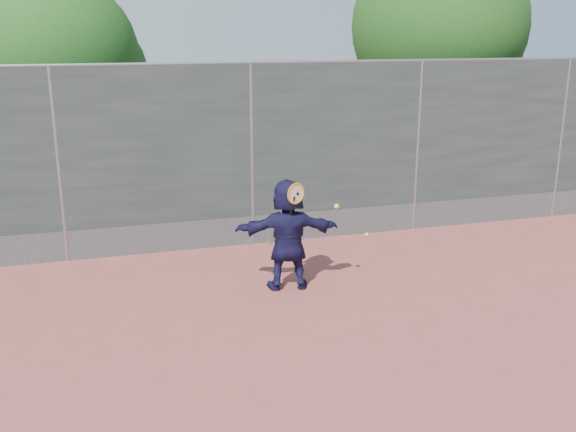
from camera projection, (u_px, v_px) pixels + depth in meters
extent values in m
plane|color=#9E4C42|center=(321.00, 332.00, 7.68)|extent=(80.00, 80.00, 0.00)
imported|color=#18163E|center=(288.00, 234.00, 8.83)|extent=(1.51, 0.67, 1.57)
sphere|color=#F7F037|center=(367.00, 235.00, 11.27)|extent=(0.07, 0.07, 0.07)
cube|color=#38423D|center=(252.00, 141.00, 10.43)|extent=(20.00, 0.04, 2.50)
cube|color=slate|center=(253.00, 229.00, 10.84)|extent=(20.00, 0.03, 0.50)
cylinder|color=gray|center=(250.00, 63.00, 10.08)|extent=(20.00, 0.05, 0.05)
cylinder|color=gray|center=(59.00, 167.00, 9.68)|extent=(0.06, 0.06, 3.00)
cylinder|color=gray|center=(252.00, 157.00, 10.49)|extent=(0.06, 0.06, 3.00)
cylinder|color=gray|center=(417.00, 148.00, 11.31)|extent=(0.06, 0.06, 3.00)
cylinder|color=gray|center=(561.00, 140.00, 12.12)|extent=(0.06, 0.06, 3.00)
torus|color=orange|center=(296.00, 194.00, 8.49)|extent=(0.28, 0.14, 0.29)
cylinder|color=beige|center=(296.00, 194.00, 8.49)|extent=(0.23, 0.11, 0.25)
cylinder|color=black|center=(292.00, 208.00, 8.55)|extent=(0.08, 0.13, 0.33)
sphere|color=#F7F037|center=(337.00, 206.00, 8.60)|extent=(0.07, 0.07, 0.07)
cylinder|color=#382314|center=(432.00, 136.00, 13.80)|extent=(0.28, 0.28, 2.60)
sphere|color=#23561C|center=(439.00, 25.00, 13.17)|extent=(3.60, 3.60, 3.60)
sphere|color=#23561C|center=(463.00, 43.00, 13.65)|extent=(2.52, 2.52, 2.52)
cylinder|color=#382314|center=(68.00, 157.00, 12.56)|extent=(0.28, 0.28, 2.20)
sphere|color=#23561C|center=(58.00, 56.00, 12.02)|extent=(3.00, 3.00, 3.00)
sphere|color=#23561C|center=(93.00, 71.00, 12.45)|extent=(2.10, 2.10, 2.10)
cone|color=#387226|center=(269.00, 237.00, 10.83)|extent=(0.03, 0.03, 0.26)
cone|color=#387226|center=(286.00, 234.00, 10.93)|extent=(0.03, 0.03, 0.30)
cone|color=#387226|center=(249.00, 240.00, 10.72)|extent=(0.03, 0.03, 0.22)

